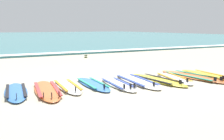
{
  "coord_description": "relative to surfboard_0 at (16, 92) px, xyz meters",
  "views": [
    {
      "loc": [
        -3.73,
        -6.57,
        1.5
      ],
      "look_at": [
        0.1,
        0.34,
        0.25
      ],
      "focal_mm": 43.8,
      "sensor_mm": 36.0,
      "label": 1
    }
  ],
  "objects": [
    {
      "name": "surfboard_4",
      "position": [
        2.46,
        -0.42,
        0.0
      ],
      "size": [
        0.71,
        1.98,
        0.18
      ],
      "color": "white",
      "rests_on": "ground"
    },
    {
      "name": "surfboard_5",
      "position": [
        3.13,
        -0.29,
        -0.0
      ],
      "size": [
        0.88,
        2.42,
        0.18
      ],
      "color": "white",
      "rests_on": "ground"
    },
    {
      "name": "surfboard_9",
      "position": [
        5.49,
        -0.71,
        -0.0
      ],
      "size": [
        0.86,
        2.56,
        0.18
      ],
      "color": "yellow",
      "rests_on": "ground"
    },
    {
      "name": "surfboard_3",
      "position": [
        1.9,
        -0.08,
        0.0
      ],
      "size": [
        0.65,
        2.0,
        0.18
      ],
      "color": "#3875CC",
      "rests_on": "ground"
    },
    {
      "name": "surfboard_8",
      "position": [
        4.98,
        -0.53,
        0.0
      ],
      "size": [
        0.77,
        2.57,
        0.18
      ],
      "color": "orange",
      "rests_on": "ground"
    },
    {
      "name": "surfboard_0",
      "position": [
        0.0,
        0.0,
        0.0
      ],
      "size": [
        0.81,
        2.08,
        0.18
      ],
      "color": "#3875CC",
      "rests_on": "ground"
    },
    {
      "name": "seaweed_clump_near_shoreline",
      "position": [
        4.63,
        6.63,
        -0.01
      ],
      "size": [
        0.17,
        0.14,
        0.06
      ],
      "primitive_type": "ellipsoid",
      "color": "#384723",
      "rests_on": "ground"
    },
    {
      "name": "surfboard_6",
      "position": [
        3.71,
        -0.45,
        -0.0
      ],
      "size": [
        0.68,
        2.26,
        0.18
      ],
      "color": "yellow",
      "rests_on": "ground"
    },
    {
      "name": "surfboard_1",
      "position": [
        0.67,
        -0.19,
        0.0
      ],
      "size": [
        0.94,
        2.35,
        0.18
      ],
      "color": "orange",
      "rests_on": "ground"
    },
    {
      "name": "ground_plane",
      "position": [
        2.71,
        0.18,
        -0.04
      ],
      "size": [
        80.0,
        80.0,
        0.0
      ],
      "primitive_type": "plane",
      "color": "#B7AD93"
    },
    {
      "name": "surfboard_2",
      "position": [
        1.23,
        -0.02,
        0.0
      ],
      "size": [
        0.68,
        1.96,
        0.18
      ],
      "color": "white",
      "rests_on": "ground"
    },
    {
      "name": "seaweed_clump_mid_sand",
      "position": [
        4.3,
        5.87,
        -0.01
      ],
      "size": [
        0.17,
        0.14,
        0.06
      ],
      "primitive_type": "ellipsoid",
      "color": "#384723",
      "rests_on": "ground"
    },
    {
      "name": "wave_foam_strip",
      "position": [
        2.71,
        7.93,
        0.02
      ],
      "size": [
        80.0,
        0.84,
        0.11
      ],
      "primitive_type": "cube",
      "color": "white",
      "rests_on": "ground"
    },
    {
      "name": "surfboard_7",
      "position": [
        4.29,
        -0.47,
        0.0
      ],
      "size": [
        1.01,
        2.07,
        0.18
      ],
      "color": "white",
      "rests_on": "ground"
    }
  ]
}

